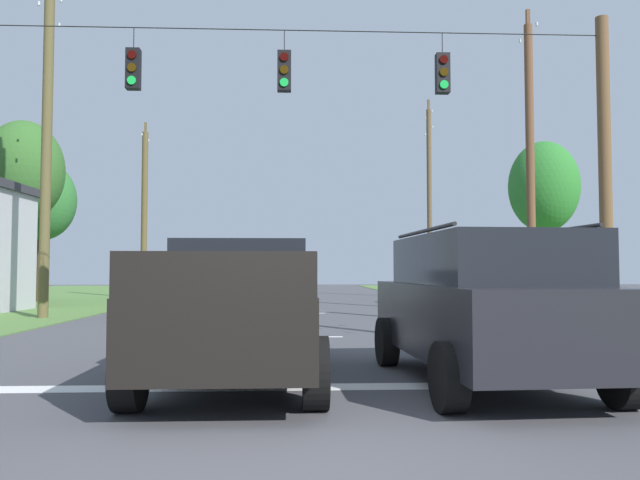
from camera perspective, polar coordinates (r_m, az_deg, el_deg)
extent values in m
plane|color=#47474C|center=(5.54, -3.79, -18.71)|extent=(120.00, 120.00, 0.00)
cube|color=white|center=(8.20, -3.36, -13.44)|extent=(12.37, 0.45, 0.01)
cube|color=white|center=(14.14, -3.01, -8.95)|extent=(2.50, 0.15, 0.01)
cube|color=white|center=(21.76, -2.84, -6.79)|extent=(2.50, 0.15, 0.01)
cube|color=white|center=(28.12, -2.77, -5.89)|extent=(2.50, 0.15, 0.01)
cube|color=white|center=(34.27, -2.73, -5.34)|extent=(2.50, 0.15, 0.01)
cube|color=white|center=(45.53, -2.68, -4.71)|extent=(2.50, 0.15, 0.01)
cylinder|color=brown|center=(16.24, 24.90, 5.58)|extent=(0.30, 0.30, 7.62)
cylinder|color=black|center=(15.33, -2.15, 18.83)|extent=(14.71, 0.02, 0.02)
cylinder|color=black|center=(15.68, -16.86, 17.44)|extent=(0.02, 0.02, 0.51)
cube|color=black|center=(15.44, -16.90, 14.90)|extent=(0.32, 0.24, 0.95)
cylinder|color=#310503|center=(15.41, -17.02, 16.10)|extent=(0.20, 0.04, 0.20)
cylinder|color=#352203|center=(15.31, -17.04, 15.04)|extent=(0.20, 0.04, 0.20)
cylinder|color=green|center=(15.22, -17.05, 13.96)|extent=(0.20, 0.04, 0.20)
cylinder|color=black|center=(15.24, -3.32, 17.94)|extent=(0.02, 0.02, 0.51)
cube|color=black|center=(14.99, -3.33, 15.33)|extent=(0.32, 0.24, 0.95)
cylinder|color=#310503|center=(14.95, -3.33, 16.57)|extent=(0.20, 0.04, 0.20)
cylinder|color=#352203|center=(14.86, -3.34, 15.48)|extent=(0.20, 0.04, 0.20)
cylinder|color=green|center=(14.77, -3.34, 14.37)|extent=(0.20, 0.04, 0.20)
cylinder|color=black|center=(15.64, 11.26, 17.43)|extent=(0.02, 0.02, 0.51)
cube|color=black|center=(15.41, 11.28, 14.88)|extent=(0.32, 0.24, 0.95)
cylinder|color=#310503|center=(15.37, 11.40, 16.08)|extent=(0.20, 0.04, 0.20)
cylinder|color=#352203|center=(15.27, 11.41, 15.01)|extent=(0.20, 0.04, 0.20)
cylinder|color=green|center=(15.19, 11.42, 13.94)|extent=(0.20, 0.04, 0.20)
cube|color=black|center=(8.65, -7.59, -7.38)|extent=(2.01, 5.40, 0.85)
cube|color=black|center=(9.27, -7.21, -2.28)|extent=(1.85, 1.90, 0.70)
cube|color=black|center=(7.43, -15.71, -3.03)|extent=(0.11, 2.38, 0.45)
cube|color=black|center=(7.24, -1.03, -3.15)|extent=(0.11, 2.38, 0.45)
cube|color=black|center=(5.98, -9.73, -3.18)|extent=(1.96, 0.10, 0.45)
cylinder|color=black|center=(10.63, -12.18, -8.79)|extent=(0.28, 0.80, 0.80)
cylinder|color=black|center=(10.49, -1.21, -8.93)|extent=(0.28, 0.80, 0.80)
cylinder|color=black|center=(7.06, -17.22, -11.79)|extent=(0.28, 0.80, 0.80)
cylinder|color=black|center=(6.85, -0.41, -12.20)|extent=(0.28, 0.80, 0.80)
cube|color=black|center=(8.64, 14.80, -7.11)|extent=(2.19, 4.89, 0.95)
cube|color=black|center=(8.48, 15.08, -1.79)|extent=(1.96, 3.29, 0.65)
cylinder|color=black|center=(8.24, 9.50, 0.79)|extent=(0.18, 2.72, 0.05)
cylinder|color=black|center=(8.83, 20.23, 0.69)|extent=(0.18, 2.72, 0.05)
cylinder|color=black|center=(9.99, 6.21, -9.33)|extent=(0.30, 0.77, 0.76)
cylinder|color=black|center=(10.55, 16.77, -8.88)|extent=(0.30, 0.77, 0.76)
cylinder|color=black|center=(6.85, 11.83, -12.30)|extent=(0.30, 0.77, 0.76)
cylinder|color=black|center=(7.65, 26.19, -11.08)|extent=(0.30, 0.77, 0.76)
cube|color=silver|center=(20.72, -12.88, -5.08)|extent=(1.91, 4.35, 0.70)
cube|color=black|center=(20.71, -12.86, -3.43)|extent=(1.68, 2.14, 0.50)
cylinder|color=black|center=(19.22, -10.88, -6.33)|extent=(0.24, 0.65, 0.64)
cylinder|color=black|center=(19.51, -16.16, -6.22)|extent=(0.24, 0.65, 0.64)
cylinder|color=black|center=(22.03, -10.00, -5.88)|extent=(0.24, 0.65, 0.64)
cylinder|color=black|center=(22.29, -14.63, -5.80)|extent=(0.24, 0.65, 0.64)
cube|color=silver|center=(31.96, 11.21, -4.28)|extent=(4.41, 2.09, 0.70)
cube|color=black|center=(31.95, 11.20, -3.20)|extent=(2.21, 1.76, 0.50)
cylinder|color=black|center=(33.28, 13.08, -4.80)|extent=(0.65, 0.26, 0.64)
cylinder|color=black|center=(31.59, 14.18, -4.90)|extent=(0.65, 0.26, 0.64)
cylinder|color=black|center=(32.44, 8.34, -4.90)|extent=(0.65, 0.26, 0.64)
cylinder|color=black|center=(30.70, 9.20, -5.01)|extent=(0.65, 0.26, 0.64)
cylinder|color=brown|center=(21.99, 18.90, 6.28)|extent=(0.28, 0.28, 9.87)
cube|color=brown|center=(23.13, 18.72, 17.44)|extent=(0.12, 0.12, 1.85)
cylinder|color=#B2B7BC|center=(23.82, 18.04, 17.13)|extent=(0.08, 0.08, 0.12)
cylinder|color=#B2B7BC|center=(22.53, 19.43, 18.34)|extent=(0.08, 0.08, 0.12)
cylinder|color=brown|center=(34.50, 10.10, 3.39)|extent=(0.27, 0.27, 10.43)
cube|color=brown|center=(35.34, 10.03, 11.18)|extent=(0.12, 0.12, 1.92)
cylinder|color=#B2B7BC|center=(36.10, 9.76, 11.07)|extent=(0.08, 0.08, 0.12)
cylinder|color=#B2B7BC|center=(34.64, 10.32, 11.67)|extent=(0.08, 0.08, 0.12)
cube|color=brown|center=(35.14, 10.05, 9.75)|extent=(0.12, 0.12, 2.29)
cylinder|color=#B2B7BC|center=(36.04, 9.72, 9.63)|extent=(0.08, 0.08, 0.12)
cylinder|color=#B2B7BC|center=(34.29, 10.38, 10.28)|extent=(0.08, 0.08, 0.12)
cylinder|color=brown|center=(21.64, -24.00, 7.93)|extent=(0.32, 0.32, 10.92)
cylinder|color=#B2B7BC|center=(23.97, -22.85, 19.79)|extent=(0.08, 0.08, 0.12)
cube|color=brown|center=(22.77, -23.78, 18.28)|extent=(0.12, 0.12, 2.07)
cylinder|color=#B2B7BC|center=(23.54, -23.00, 17.87)|extent=(0.08, 0.08, 0.12)
cylinder|color=#B2B7BC|center=(22.10, -24.59, 19.30)|extent=(0.08, 0.08, 0.12)
cylinder|color=brown|center=(34.17, -15.97, 2.25)|extent=(0.32, 0.32, 8.93)
cube|color=brown|center=(34.76, -15.88, 8.94)|extent=(0.12, 0.12, 1.87)
cylinder|color=#B2B7BC|center=(35.50, -15.59, 8.88)|extent=(0.08, 0.08, 0.12)
cylinder|color=#B2B7BC|center=(34.07, -16.17, 9.38)|extent=(0.08, 0.08, 0.12)
cylinder|color=brown|center=(32.21, -24.46, -1.87)|extent=(0.38, 0.38, 3.81)
ellipsoid|color=#2D6C2F|center=(32.38, -24.35, 3.38)|extent=(3.16, 3.16, 3.84)
cylinder|color=brown|center=(28.64, -25.90, -1.03)|extent=(0.37, 0.37, 4.53)
ellipsoid|color=#305F26|center=(28.93, -25.76, 5.79)|extent=(3.29, 3.29, 4.26)
cylinder|color=brown|center=(24.80, 20.13, -1.81)|extent=(0.28, 0.28, 3.75)
ellipsoid|color=#2A722B|center=(25.00, 20.02, 4.68)|extent=(2.63, 2.63, 3.46)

